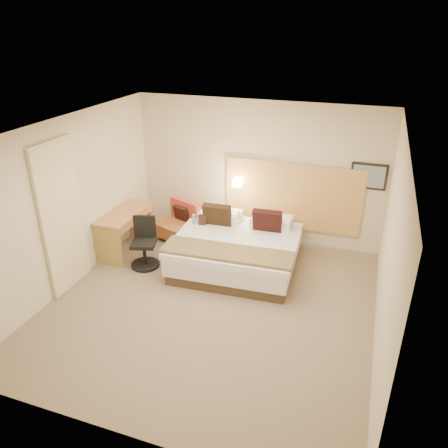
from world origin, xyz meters
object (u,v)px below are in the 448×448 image
(side_table, at_px, (199,238))
(desk_chair, at_px, (145,246))
(lounge_chair, at_px, (178,224))
(bed, at_px, (238,248))
(desk, at_px, (125,221))

(side_table, height_order, desk_chair, desk_chair)
(desk_chair, bearing_deg, side_table, 44.39)
(desk_chair, bearing_deg, lounge_chair, 84.21)
(lounge_chair, bearing_deg, bed, -23.05)
(side_table, relative_size, desk, 0.52)
(desk, relative_size, desk_chair, 1.43)
(bed, xyz_separation_m, desk, (-2.13, -0.19, 0.29))
(bed, relative_size, desk, 1.71)
(side_table, distance_m, desk_chair, 1.04)
(bed, relative_size, lounge_chair, 2.49)
(side_table, relative_size, desk_chair, 0.74)
(desk, bearing_deg, lounge_chair, 48.81)
(bed, distance_m, side_table, 0.83)
(lounge_chair, bearing_deg, desk, -131.19)
(bed, distance_m, lounge_chair, 1.55)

